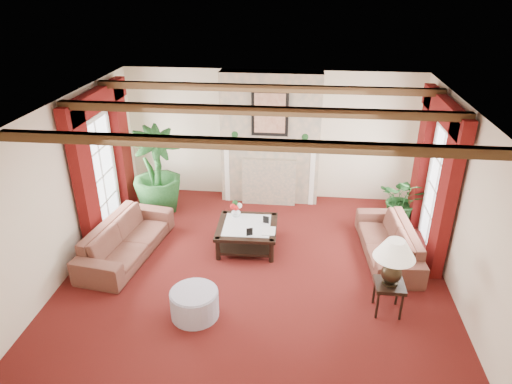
# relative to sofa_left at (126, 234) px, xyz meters

# --- Properties ---
(floor) EXTENTS (6.00, 6.00, 0.00)m
(floor) POSITION_rel_sofa_left_xyz_m (2.25, -0.11, -0.41)
(floor) COLOR #430D0C
(floor) RESTS_ON ground
(ceiling) EXTENTS (6.00, 6.00, 0.00)m
(ceiling) POSITION_rel_sofa_left_xyz_m (2.25, -0.11, 2.29)
(ceiling) COLOR white
(ceiling) RESTS_ON floor
(back_wall) EXTENTS (6.00, 0.02, 2.70)m
(back_wall) POSITION_rel_sofa_left_xyz_m (2.25, 2.64, 0.94)
(back_wall) COLOR beige
(back_wall) RESTS_ON ground
(left_wall) EXTENTS (0.02, 5.50, 2.70)m
(left_wall) POSITION_rel_sofa_left_xyz_m (-0.75, -0.11, 0.94)
(left_wall) COLOR beige
(left_wall) RESTS_ON ground
(right_wall) EXTENTS (0.02, 5.50, 2.70)m
(right_wall) POSITION_rel_sofa_left_xyz_m (5.25, -0.11, 0.94)
(right_wall) COLOR beige
(right_wall) RESTS_ON ground
(ceiling_beams) EXTENTS (6.00, 3.00, 0.12)m
(ceiling_beams) POSITION_rel_sofa_left_xyz_m (2.25, -0.11, 2.23)
(ceiling_beams) COLOR #392412
(ceiling_beams) RESTS_ON ceiling
(fireplace) EXTENTS (2.00, 0.52, 2.70)m
(fireplace) POSITION_rel_sofa_left_xyz_m (2.25, 2.44, 2.29)
(fireplace) COLOR tan
(fireplace) RESTS_ON ground
(french_door_left) EXTENTS (0.10, 1.10, 2.16)m
(french_door_left) POSITION_rel_sofa_left_xyz_m (-0.72, 0.89, 1.72)
(french_door_left) COLOR white
(french_door_left) RESTS_ON ground
(french_door_right) EXTENTS (0.10, 1.10, 2.16)m
(french_door_right) POSITION_rel_sofa_left_xyz_m (5.22, 0.89, 1.72)
(french_door_right) COLOR white
(french_door_right) RESTS_ON ground
(curtains_left) EXTENTS (0.20, 2.40, 2.55)m
(curtains_left) POSITION_rel_sofa_left_xyz_m (-0.61, 0.89, 2.14)
(curtains_left) COLOR #4F0B0A
(curtains_left) RESTS_ON ground
(curtains_right) EXTENTS (0.20, 2.40, 2.55)m
(curtains_right) POSITION_rel_sofa_left_xyz_m (5.11, 0.89, 2.14)
(curtains_right) COLOR #4F0B0A
(curtains_right) RESTS_ON ground
(sofa_left) EXTENTS (2.28, 1.20, 0.83)m
(sofa_left) POSITION_rel_sofa_left_xyz_m (0.00, 0.00, 0.00)
(sofa_left) COLOR #3A0F16
(sofa_left) RESTS_ON ground
(sofa_right) EXTENTS (2.06, 0.87, 0.77)m
(sofa_right) POSITION_rel_sofa_left_xyz_m (4.43, 0.44, -0.03)
(sofa_right) COLOR #3A0F16
(sofa_right) RESTS_ON ground
(potted_palm) EXTENTS (2.70, 2.70, 0.97)m
(potted_palm) POSITION_rel_sofa_left_xyz_m (0.07, 1.65, 0.07)
(potted_palm) COLOR black
(potted_palm) RESTS_ON ground
(small_plant) EXTENTS (1.55, 1.58, 0.74)m
(small_plant) POSITION_rel_sofa_left_xyz_m (4.89, 1.69, -0.04)
(small_plant) COLOR black
(small_plant) RESTS_ON ground
(coffee_table) EXTENTS (1.06, 1.06, 0.42)m
(coffee_table) POSITION_rel_sofa_left_xyz_m (2.01, 0.48, -0.20)
(coffee_table) COLOR black
(coffee_table) RESTS_ON ground
(side_table) EXTENTS (0.49, 0.49, 0.48)m
(side_table) POSITION_rel_sofa_left_xyz_m (4.22, -1.02, -0.17)
(side_table) COLOR black
(side_table) RESTS_ON ground
(ottoman) EXTENTS (0.68, 0.68, 0.40)m
(ottoman) POSITION_rel_sofa_left_xyz_m (1.50, -1.40, -0.21)
(ottoman) COLOR #938EA1
(ottoman) RESTS_ON ground
(table_lamp) EXTENTS (0.57, 0.57, 0.72)m
(table_lamp) POSITION_rel_sofa_left_xyz_m (4.22, -1.02, 0.43)
(table_lamp) COLOR black
(table_lamp) RESTS_ON side_table
(flower_vase) EXTENTS (0.19, 0.20, 0.17)m
(flower_vase) POSITION_rel_sofa_left_xyz_m (1.77, 0.79, 0.10)
(flower_vase) COLOR silver
(flower_vase) RESTS_ON coffee_table
(book) EXTENTS (0.22, 0.03, 0.30)m
(book) POSITION_rel_sofa_left_xyz_m (2.30, 0.30, 0.16)
(book) COLOR black
(book) RESTS_ON coffee_table
(photo_frame_a) EXTENTS (0.11, 0.06, 0.14)m
(photo_frame_a) POSITION_rel_sofa_left_xyz_m (2.10, 0.14, 0.08)
(photo_frame_a) COLOR black
(photo_frame_a) RESTS_ON coffee_table
(photo_frame_b) EXTENTS (0.11, 0.05, 0.14)m
(photo_frame_b) POSITION_rel_sofa_left_xyz_m (2.34, 0.58, 0.08)
(photo_frame_b) COLOR black
(photo_frame_b) RESTS_ON coffee_table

